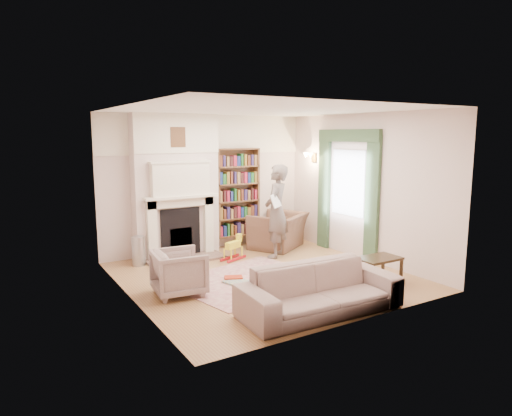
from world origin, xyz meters
TOP-DOWN VIEW (x-y plane):
  - floor at (0.00, 0.00)m, footprint 4.50×4.50m
  - ceiling at (0.00, 0.00)m, footprint 4.50×4.50m
  - wall_back at (0.00, 2.25)m, footprint 4.50×0.00m
  - wall_front at (0.00, -2.25)m, footprint 4.50×0.00m
  - wall_left at (-2.25, 0.00)m, footprint 0.00×4.50m
  - wall_right at (2.25, 0.00)m, footprint 0.00×4.50m
  - fireplace at (-0.75, 2.05)m, footprint 1.70×0.58m
  - bookcase at (0.65, 2.12)m, footprint 1.00×0.24m
  - window at (2.23, 0.40)m, footprint 0.02×0.90m
  - curtain_left at (2.20, -0.30)m, footprint 0.07×0.32m
  - curtain_right at (2.20, 1.10)m, footprint 0.07×0.32m
  - pelmet at (2.19, 0.40)m, footprint 0.09×1.70m
  - wall_sconce at (2.03, 1.50)m, footprint 0.20×0.24m
  - rug at (-0.34, -0.05)m, footprint 2.68×2.27m
  - armchair_reading at (1.34, 1.55)m, footprint 1.48×1.44m
  - armchair_left at (-1.56, -0.10)m, footprint 0.83×0.81m
  - sofa at (-0.20, -1.76)m, footprint 2.28×0.99m
  - man_reading at (0.89, 0.95)m, footprint 0.80×0.75m
  - newspaper at (0.74, 0.75)m, footprint 0.36×0.31m
  - coffee_table at (1.36, -1.32)m, footprint 0.70×0.45m
  - paraffin_heater at (-1.64, 1.74)m, footprint 0.31×0.31m
  - rocking_horse at (0.04, 1.18)m, footprint 0.59×0.41m
  - board_game at (-0.58, -0.09)m, footprint 0.43×0.43m
  - game_box_lid at (-0.55, 0.07)m, footprint 0.35×0.30m
  - comic_annuals at (0.30, -0.43)m, footprint 0.65×0.66m

SIDE VIEW (x-z plane):
  - floor at x=0.00m, z-range 0.00..0.00m
  - rug at x=-0.34m, z-range 0.00..0.01m
  - comic_annuals at x=0.30m, z-range 0.01..0.03m
  - board_game at x=-0.58m, z-range 0.01..0.04m
  - game_box_lid at x=-0.55m, z-range 0.01..0.06m
  - coffee_table at x=1.36m, z-range 0.00..0.45m
  - rocking_horse at x=0.04m, z-range 0.00..0.48m
  - paraffin_heater at x=-1.64m, z-range 0.00..0.55m
  - sofa at x=-0.20m, z-range 0.00..0.65m
  - armchair_left at x=-1.56m, z-range 0.00..0.69m
  - armchair_reading at x=1.34m, z-range 0.00..0.74m
  - man_reading at x=0.89m, z-range 0.00..1.83m
  - newspaper at x=0.74m, z-range 1.03..1.29m
  - bookcase at x=0.65m, z-range 0.25..2.10m
  - curtain_left at x=2.20m, z-range 0.00..2.40m
  - curtain_right at x=2.20m, z-range 0.00..2.40m
  - fireplace at x=-0.75m, z-range -0.01..2.79m
  - wall_back at x=0.00m, z-range -0.85..3.65m
  - wall_front at x=0.00m, z-range -0.85..3.65m
  - wall_left at x=-2.25m, z-range -0.85..3.65m
  - wall_right at x=2.25m, z-range -0.85..3.65m
  - window at x=2.23m, z-range 0.80..2.10m
  - wall_sconce at x=2.03m, z-range 1.78..2.02m
  - pelmet at x=2.19m, z-range 2.26..2.50m
  - ceiling at x=0.00m, z-range 2.80..2.80m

